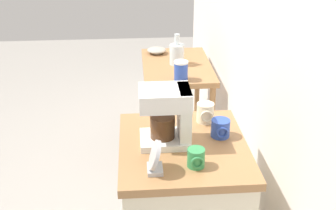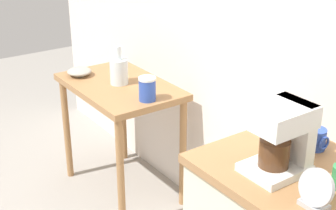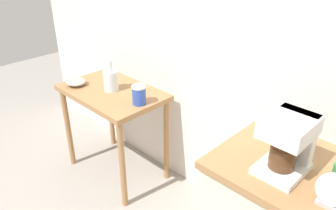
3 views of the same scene
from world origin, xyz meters
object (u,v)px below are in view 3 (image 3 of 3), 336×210
glass_carafe_vase (111,80)px  table_clock (332,193)px  bowl_stoneware (76,82)px  coffee_maker (289,141)px  mug_blue (302,136)px  canister_enamel (139,95)px  mug_small_cream (268,127)px

glass_carafe_vase → table_clock: bearing=-8.7°
bowl_stoneware → coffee_maker: bearing=-1.3°
glass_carafe_vase → mug_blue: mug_blue is taller
canister_enamel → coffee_maker: coffee_maker is taller
bowl_stoneware → table_clock: bearing=-3.5°
bowl_stoneware → table_clock: 1.98m
glass_carafe_vase → coffee_maker: (1.47, -0.18, 0.22)m
coffee_maker → mug_small_cream: coffee_maker is taller
bowl_stoneware → mug_small_cream: mug_small_cream is taller
glass_carafe_vase → mug_blue: 1.45m
coffee_maker → mug_blue: bearing=98.4°
bowl_stoneware → mug_blue: size_ratio=1.67×
coffee_maker → mug_small_cream: 0.28m
glass_carafe_vase → table_clock: (1.70, -0.26, 0.14)m
mug_blue → table_clock: size_ratio=0.69×
mug_small_cream → table_clock: size_ratio=0.71×
coffee_maker → mug_small_cream: size_ratio=2.70×
mug_blue → table_clock: 0.41m
glass_carafe_vase → canister_enamel: 0.32m
bowl_stoneware → canister_enamel: 0.61m
coffee_maker → table_clock: size_ratio=1.92×
bowl_stoneware → glass_carafe_vase: glass_carafe_vase is taller
glass_carafe_vase → mug_small_cream: bearing=0.4°
coffee_maker → glass_carafe_vase: bearing=173.0°
canister_enamel → coffee_maker: 1.19m
glass_carafe_vase → mug_blue: size_ratio=2.56×
bowl_stoneware → table_clock: table_clock is taller
canister_enamel → table_clock: size_ratio=1.02×
coffee_maker → table_clock: bearing=-19.4°
mug_blue → mug_small_cream: (-0.15, -0.05, 0.01)m
coffee_maker → mug_small_cream: (-0.19, 0.19, -0.09)m
canister_enamel → table_clock: table_clock is taller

